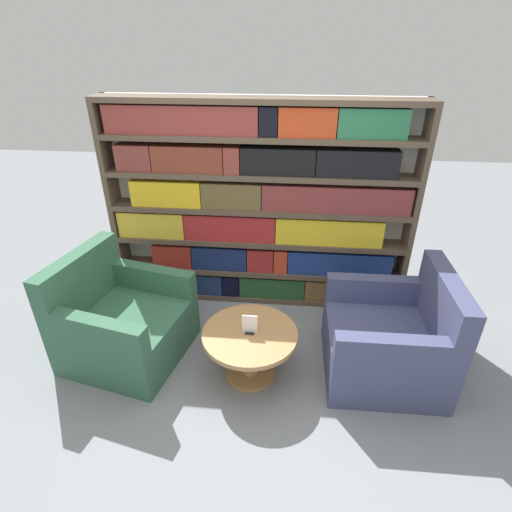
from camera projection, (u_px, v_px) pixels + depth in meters
ground_plane at (242, 398)px, 3.11m from camera, size 14.00×14.00×0.00m
bookshelf at (259, 208)px, 3.85m from camera, size 2.91×0.30×2.02m
armchair_left at (123, 323)px, 3.43m from camera, size 1.09×1.08×0.92m
armchair_right at (390, 341)px, 3.23m from camera, size 0.92×0.91×0.92m
coffee_table at (250, 345)px, 3.18m from camera, size 0.76×0.76×0.44m
table_sign at (250, 325)px, 3.09m from camera, size 0.12×0.06×0.16m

